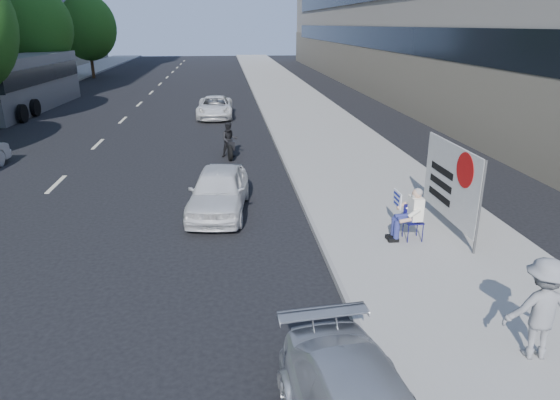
{
  "coord_description": "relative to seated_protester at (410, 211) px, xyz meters",
  "views": [
    {
      "loc": [
        -0.73,
        -8.76,
        5.1
      ],
      "look_at": [
        0.41,
        1.67,
        1.4
      ],
      "focal_mm": 32.0,
      "sensor_mm": 36.0,
      "label": 1
    }
  ],
  "objects": [
    {
      "name": "ground",
      "position": [
        -3.57,
        -2.0,
        -0.87
      ],
      "size": [
        160.0,
        160.0,
        0.0
      ],
      "primitive_type": "plane",
      "color": "black",
      "rests_on": "ground"
    },
    {
      "name": "pedestrian_woman",
      "position": [
        2.23,
        1.59,
        0.09
      ],
      "size": [
        0.71,
        0.62,
        1.63
      ],
      "primitive_type": "imported",
      "rotation": [
        0.0,
        0.0,
        2.66
      ],
      "color": "black",
      "rests_on": "near_sidewalk"
    },
    {
      "name": "white_sedan_near",
      "position": [
        -4.57,
        2.77,
        -0.22
      ],
      "size": [
        1.98,
        3.97,
        1.3
      ],
      "primitive_type": "imported",
      "rotation": [
        0.0,
        0.0,
        -0.12
      ],
      "color": "silver",
      "rests_on": "ground"
    },
    {
      "name": "bus",
      "position": [
        -16.57,
        22.3,
        0.76
      ],
      "size": [
        3.23,
        12.18,
        3.3
      ],
      "rotation": [
        0.0,
        0.0,
        -0.06
      ],
      "color": "slate",
      "rests_on": "ground"
    },
    {
      "name": "tree_far_e",
      "position": [
        -17.27,
        42.0,
        3.91
      ],
      "size": [
        5.4,
        5.4,
        7.89
      ],
      "color": "#382616",
      "rests_on": "ground"
    },
    {
      "name": "near_sidewalk",
      "position": [
        0.43,
        18.0,
        -0.8
      ],
      "size": [
        5.0,
        120.0,
        0.15
      ],
      "primitive_type": "cube",
      "color": "gray",
      "rests_on": "ground"
    },
    {
      "name": "motorcycle",
      "position": [
        -4.18,
        9.09,
        -0.24
      ],
      "size": [
        0.75,
        2.05,
        1.42
      ],
      "rotation": [
        0.0,
        0.0,
        0.12
      ],
      "color": "black",
      "rests_on": "ground"
    },
    {
      "name": "white_sedan_far",
      "position": [
        -4.9,
        18.3,
        -0.28
      ],
      "size": [
        2.06,
        4.31,
        1.19
      ],
      "primitive_type": "imported",
      "rotation": [
        0.0,
        0.0,
        -0.02
      ],
      "color": "white",
      "rests_on": "ground"
    },
    {
      "name": "protest_banner",
      "position": [
        1.21,
        0.54,
        0.53
      ],
      "size": [
        0.08,
        3.06,
        2.2
      ],
      "color": "#4C4C4C",
      "rests_on": "near_sidewalk"
    },
    {
      "name": "seated_protester",
      "position": [
        0.0,
        0.0,
        0.0
      ],
      "size": [
        0.83,
        1.11,
        1.31
      ],
      "color": "navy",
      "rests_on": "near_sidewalk"
    },
    {
      "name": "tree_far_d",
      "position": [
        -17.27,
        28.0,
        4.01
      ],
      "size": [
        4.8,
        4.8,
        7.65
      ],
      "color": "#382616",
      "rests_on": "ground"
    },
    {
      "name": "jogger",
      "position": [
        0.4,
        -4.59,
        0.11
      ],
      "size": [
        1.13,
        0.72,
        1.68
      ],
      "primitive_type": "imported",
      "rotation": [
        0.0,
        0.0,
        3.05
      ],
      "color": "gray",
      "rests_on": "near_sidewalk"
    }
  ]
}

